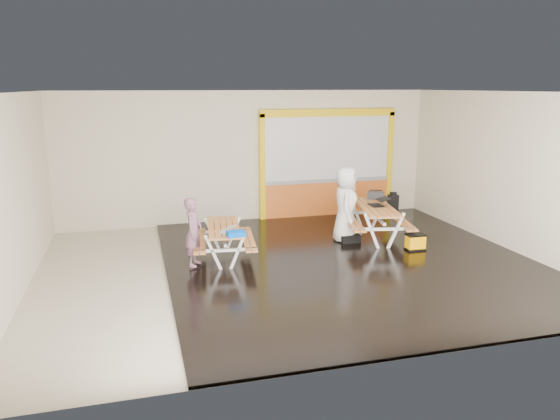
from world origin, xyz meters
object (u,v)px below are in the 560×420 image
object	(u,v)px
picnic_table_left	(224,234)
picnic_table_right	(375,214)
laptop_left	(228,230)
fluke_bag	(415,242)
person_left	(193,232)
toolbox	(376,195)
person_right	(346,205)
laptop_right	(379,203)
blue_pouch	(236,234)
dark_case	(349,238)
backpack	(393,202)

from	to	relation	value
picnic_table_left	picnic_table_right	distance (m)	3.76
laptop_left	fluke_bag	size ratio (longest dim) A/B	0.94
person_left	laptop_left	world-z (taller)	person_left
person_left	toolbox	distance (m)	5.02
laptop_left	fluke_bag	xyz separation A→B (m)	(4.19, -0.10, -0.56)
picnic_table_left	toolbox	world-z (taller)	toolbox
picnic_table_right	laptop_left	size ratio (longest dim) A/B	5.99
person_left	toolbox	xyz separation A→B (m)	(4.74, 1.65, 0.16)
person_left	person_right	world-z (taller)	person_right
laptop_right	fluke_bag	bearing A→B (deg)	-70.70
picnic_table_left	blue_pouch	bearing A→B (deg)	-82.58
toolbox	dark_case	bearing A→B (deg)	-141.18
person_left	blue_pouch	bearing A→B (deg)	-96.41
laptop_right	backpack	world-z (taller)	laptop_right
dark_case	laptop_left	bearing A→B (deg)	-163.81
person_left	blue_pouch	xyz separation A→B (m)	(0.78, -0.42, 0.02)
backpack	dark_case	distance (m)	1.75
person_right	toolbox	bearing A→B (deg)	-37.42
laptop_left	fluke_bag	bearing A→B (deg)	-1.38
laptop_left	picnic_table_right	bearing A→B (deg)	14.93
person_right	dark_case	distance (m)	0.77
picnic_table_left	fluke_bag	bearing A→B (deg)	-7.53
person_right	laptop_left	xyz separation A→B (m)	(-2.99, -1.06, -0.10)
person_right	laptop_left	distance (m)	3.17
laptop_left	laptop_right	distance (m)	3.94
laptop_right	dark_case	world-z (taller)	laptop_right
laptop_left	person_right	bearing A→B (deg)	19.58
blue_pouch	fluke_bag	size ratio (longest dim) A/B	0.83
person_left	backpack	size ratio (longest dim) A/B	2.93
blue_pouch	fluke_bag	world-z (taller)	blue_pouch
picnic_table_left	fluke_bag	world-z (taller)	picnic_table_left
picnic_table_right	laptop_right	distance (m)	0.27
picnic_table_left	toolbox	bearing A→B (deg)	17.27
person_right	fluke_bag	distance (m)	1.80
picnic_table_right	toolbox	xyz separation A→B (m)	(0.34, 0.73, 0.29)
person_right	blue_pouch	size ratio (longest dim) A/B	5.23
backpack	dark_case	bearing A→B (deg)	-153.90
backpack	blue_pouch	bearing A→B (deg)	-156.06
person_right	fluke_bag	world-z (taller)	person_right
picnic_table_right	dark_case	xyz separation A→B (m)	(-0.71, -0.12, -0.51)
person_right	blue_pouch	distance (m)	3.22
person_left	laptop_right	world-z (taller)	person_left
person_left	toolbox	bearing A→B (deg)	-49.04
blue_pouch	toolbox	xyz separation A→B (m)	(3.96, 2.07, 0.14)
person_left	blue_pouch	size ratio (longest dim) A/B	4.03
laptop_left	backpack	size ratio (longest dim) A/B	0.83
toolbox	dark_case	size ratio (longest dim) A/B	0.99
picnic_table_left	blue_pouch	world-z (taller)	blue_pouch
laptop_right	fluke_bag	distance (m)	1.36
picnic_table_left	fluke_bag	size ratio (longest dim) A/B	4.79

